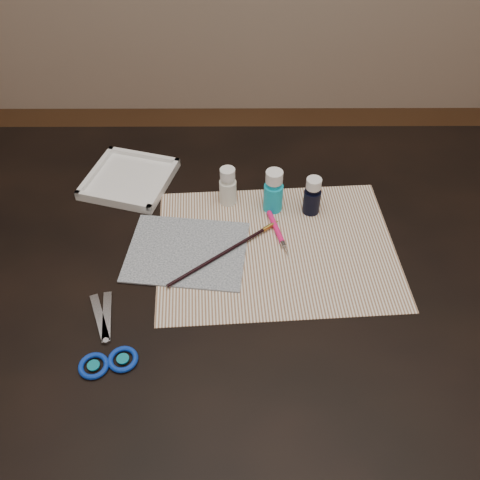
{
  "coord_description": "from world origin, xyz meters",
  "views": [
    {
      "loc": [
        -0.0,
        -0.7,
        1.51
      ],
      "look_at": [
        0.0,
        0.0,
        0.8
      ],
      "focal_mm": 40.0,
      "sensor_mm": 36.0,
      "label": 1
    }
  ],
  "objects_px": {
    "paper": "(276,248)",
    "scissors": "(101,334)",
    "paint_bottle_white": "(228,186)",
    "paint_bottle_cyan": "(273,191)",
    "paint_bottle_navy": "(312,196)",
    "canvas": "(187,251)",
    "palette_tray": "(129,179)"
  },
  "relations": [
    {
      "from": "paper",
      "to": "scissors",
      "type": "distance_m",
      "value": 0.37
    },
    {
      "from": "paint_bottle_white",
      "to": "scissors",
      "type": "distance_m",
      "value": 0.4
    },
    {
      "from": "paper",
      "to": "paint_bottle_white",
      "type": "xyz_separation_m",
      "value": [
        -0.1,
        0.14,
        0.04
      ]
    },
    {
      "from": "paper",
      "to": "scissors",
      "type": "height_order",
      "value": "scissors"
    },
    {
      "from": "paint_bottle_cyan",
      "to": "paint_bottle_navy",
      "type": "distance_m",
      "value": 0.08
    },
    {
      "from": "paint_bottle_cyan",
      "to": "paint_bottle_navy",
      "type": "bearing_deg",
      "value": -6.54
    },
    {
      "from": "paper",
      "to": "scissors",
      "type": "bearing_deg",
      "value": -146.5
    },
    {
      "from": "paint_bottle_navy",
      "to": "canvas",
      "type": "bearing_deg",
      "value": -155.02
    },
    {
      "from": "paper",
      "to": "paint_bottle_cyan",
      "type": "relative_size",
      "value": 4.72
    },
    {
      "from": "paint_bottle_white",
      "to": "palette_tray",
      "type": "distance_m",
      "value": 0.23
    },
    {
      "from": "paint_bottle_white",
      "to": "scissors",
      "type": "xyz_separation_m",
      "value": [
        -0.21,
        -0.34,
        -0.04
      ]
    },
    {
      "from": "canvas",
      "to": "paint_bottle_navy",
      "type": "relative_size",
      "value": 2.63
    },
    {
      "from": "paper",
      "to": "canvas",
      "type": "height_order",
      "value": "canvas"
    },
    {
      "from": "canvas",
      "to": "palette_tray",
      "type": "xyz_separation_m",
      "value": [
        -0.14,
        0.21,
        0.01
      ]
    },
    {
      "from": "paper",
      "to": "palette_tray",
      "type": "bearing_deg",
      "value": 147.26
    },
    {
      "from": "scissors",
      "to": "paint_bottle_white",
      "type": "bearing_deg",
      "value": -53.77
    },
    {
      "from": "canvas",
      "to": "paint_bottle_cyan",
      "type": "distance_m",
      "value": 0.22
    },
    {
      "from": "scissors",
      "to": "palette_tray",
      "type": "relative_size",
      "value": 1.1
    },
    {
      "from": "paper",
      "to": "paint_bottle_cyan",
      "type": "distance_m",
      "value": 0.12
    },
    {
      "from": "paint_bottle_white",
      "to": "paint_bottle_cyan",
      "type": "bearing_deg",
      "value": -13.06
    },
    {
      "from": "scissors",
      "to": "paint_bottle_cyan",
      "type": "bearing_deg",
      "value": -65.72
    },
    {
      "from": "canvas",
      "to": "scissors",
      "type": "relative_size",
      "value": 1.18
    },
    {
      "from": "canvas",
      "to": "paint_bottle_white",
      "type": "xyz_separation_m",
      "value": [
        0.08,
        0.15,
        0.04
      ]
    },
    {
      "from": "paint_bottle_white",
      "to": "palette_tray",
      "type": "height_order",
      "value": "paint_bottle_white"
    },
    {
      "from": "paint_bottle_white",
      "to": "paint_bottle_cyan",
      "type": "relative_size",
      "value": 0.9
    },
    {
      "from": "paper",
      "to": "canvas",
      "type": "relative_size",
      "value": 2.03
    },
    {
      "from": "canvas",
      "to": "paint_bottle_white",
      "type": "height_order",
      "value": "paint_bottle_white"
    },
    {
      "from": "paint_bottle_white",
      "to": "paper",
      "type": "bearing_deg",
      "value": -54.7
    },
    {
      "from": "paint_bottle_navy",
      "to": "palette_tray",
      "type": "relative_size",
      "value": 0.49
    },
    {
      "from": "scissors",
      "to": "canvas",
      "type": "bearing_deg",
      "value": -56.61
    },
    {
      "from": "canvas",
      "to": "paint_bottle_navy",
      "type": "xyz_separation_m",
      "value": [
        0.25,
        0.12,
        0.04
      ]
    },
    {
      "from": "canvas",
      "to": "palette_tray",
      "type": "relative_size",
      "value": 1.3
    }
  ]
}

